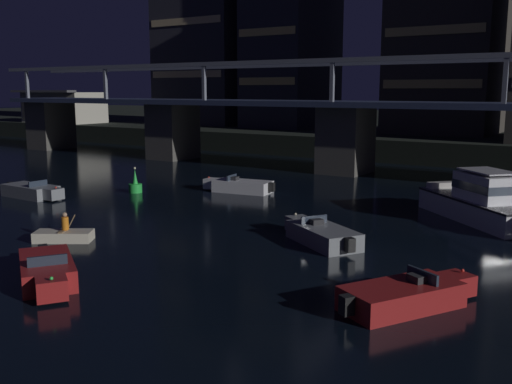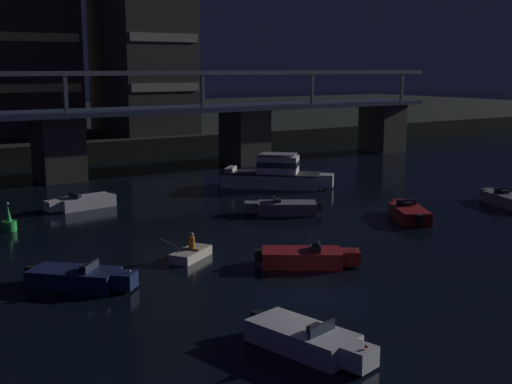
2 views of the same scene
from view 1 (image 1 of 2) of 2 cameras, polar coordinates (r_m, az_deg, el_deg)
far_riverbank at (r=95.28m, az=20.76°, el=5.85°), size 240.00×80.00×2.20m
river_bridge at (r=49.32m, az=8.86°, el=6.49°), size 82.19×6.40×9.38m
tower_west_tall at (r=76.74m, az=3.60°, el=17.35°), size 8.50×12.42×29.45m
tower_central at (r=69.06m, az=18.52°, el=16.81°), size 11.02×11.32×27.31m
waterfront_pavilion at (r=90.59m, az=-18.40°, el=7.92°), size 12.40×7.40×4.70m
cabin_cruiser_near_left at (r=33.01m, az=21.41°, el=-0.93°), size 8.04×7.79×2.79m
speedboat_near_center at (r=22.61m, az=-19.84°, el=-7.32°), size 4.77×3.84×1.16m
speedboat_mid_left at (r=39.80m, az=-1.60°, el=0.59°), size 5.23×2.36×1.16m
speedboat_mid_center at (r=40.49m, az=-21.12°, el=0.08°), size 5.20×1.89×1.16m
speedboat_far_left at (r=19.51m, az=14.61°, el=-9.79°), size 3.60×4.87×1.16m
speedboat_far_center at (r=26.71m, az=6.39°, el=-4.15°), size 4.80×3.77×1.16m
channel_buoy at (r=40.40m, az=-11.78°, el=0.61°), size 0.90×0.90×1.76m
dinghy_with_paddler at (r=28.35m, az=-18.38°, el=-4.06°), size 2.78×2.70×1.36m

